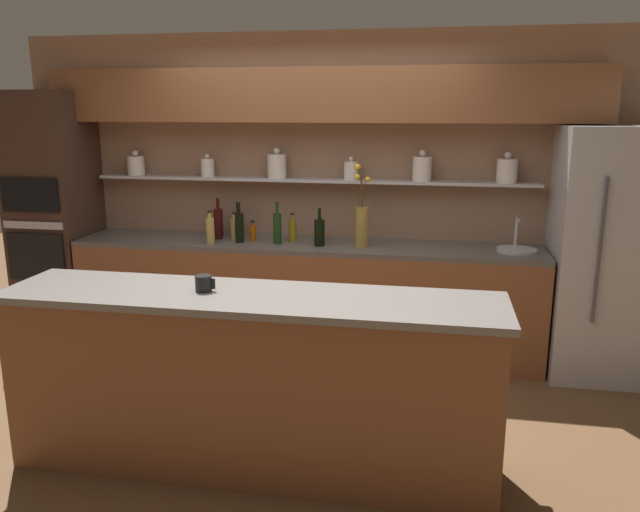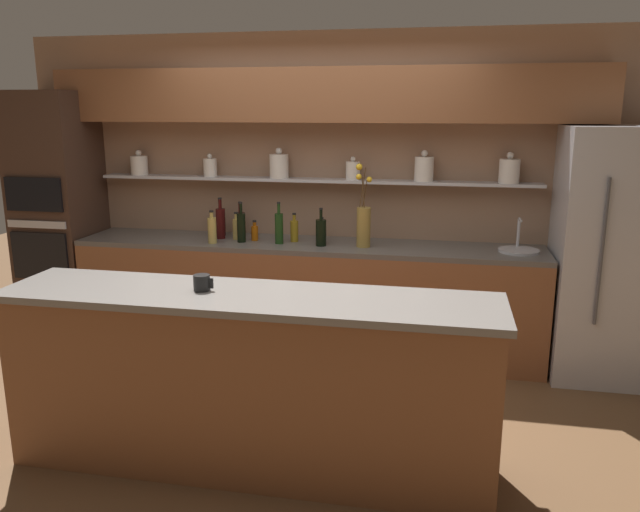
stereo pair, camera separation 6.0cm
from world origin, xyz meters
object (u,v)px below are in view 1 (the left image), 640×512
Objects in this scene: sink_fixture at (517,248)px; bottle_wine_11 at (239,227)px; flower_vase at (362,223)px; bottle_spirit_4 at (234,228)px; bottle_wine_2 at (218,223)px; bottle_sauce_5 at (320,230)px; coffee_mug at (204,283)px; bottle_oil_1 at (293,230)px; bottle_sauce_0 at (321,234)px; bottle_wine_3 at (319,232)px; bottle_wine_7 at (277,228)px; oven_tower at (56,217)px; refrigerator at (606,254)px; bottle_wine_8 at (219,222)px; bottle_spirit_6 at (210,230)px; bottle_wine_10 at (238,224)px; bottle_sauce_9 at (253,232)px.

bottle_wine_11 is (-2.19, -0.08, 0.10)m from sink_fixture.
flower_vase reaches higher than bottle_spirit_4.
bottle_wine_2 is 0.85m from bottle_sauce_5.
bottle_sauce_5 is at bearing 18.65° from bottle_wine_11.
flower_vase reaches higher than coffee_mug.
bottle_wine_2 is at bearing -179.20° from bottle_oil_1.
bottle_sauce_0 is 0.10m from bottle_wine_3.
bottle_wine_7 is at bearing -134.14° from bottle_oil_1.
oven_tower is 1.70m from bottle_wine_11.
refrigerator is at bearing 1.12° from bottle_wine_3.
flower_vase reaches higher than bottle_wine_11.
bottle_wine_11 is 1.74m from coffee_mug.
bottle_wine_2 reaches higher than bottle_sauce_0.
bottle_sauce_5 is at bearing 81.56° from coffee_mug.
bottle_wine_2 is 1.51× the size of bottle_spirit_4.
bottle_spirit_4 is (-2.90, 0.07, 0.08)m from refrigerator.
sink_fixture is at bearing -3.45° from bottle_wine_8.
bottle_wine_7 is at bearing 10.01° from bottle_spirit_6.
sink_fixture reaches higher than bottle_sauce_5.
sink_fixture is 2.76× the size of coffee_mug.
flower_vase is 2.14× the size of bottle_wine_3.
bottle_wine_10 is (-1.09, 0.22, -0.08)m from flower_vase.
refrigerator is at bearing -1.27° from bottle_sauce_0.
coffee_mug reaches higher than bottle_sauce_9.
oven_tower is 1.62m from bottle_wine_10.
oven_tower is at bearing -176.44° from bottle_sauce_5.
refrigerator is at bearing -1.27° from bottle_wine_2.
bottle_sauce_5 is 0.56m from bottle_sauce_9.
bottle_wine_10 is 2.68× the size of coffee_mug.
oven_tower is at bearing 178.17° from bottle_wine_7.
bottle_sauce_5 is (0.21, 0.10, -0.01)m from bottle_oil_1.
bottle_wine_3 is 0.35m from bottle_wine_7.
bottle_wine_8 is at bearing 107.36° from coffee_mug.
bottle_sauce_5 is at bearing -2.04° from bottle_wine_10.
bottle_sauce_5 is 1.14× the size of bottle_sauce_9.
bottle_sauce_5 is 0.59× the size of bottle_wine_8.
bottle_sauce_0 is at bearing -6.58° from bottle_oil_1.
refrigerator is 4.52m from oven_tower.
bottle_wine_3 is at bearing -14.45° from bottle_wine_8.
bottle_sauce_0 is 0.94m from bottle_wine_8.
flower_vase is at bearing -179.67° from refrigerator.
bottle_sauce_9 is 0.13m from bottle_wine_11.
bottle_wine_3 is (0.25, -0.12, 0.02)m from bottle_oil_1.
sink_fixture reaches higher than bottle_sauce_9.
flower_vase is 2.84× the size of bottle_spirit_4.
bottle_sauce_9 is at bearing 0.46° from oven_tower.
refrigerator is 7.92× the size of bottle_oil_1.
bottle_spirit_4 is at bearing 103.10° from coffee_mug.
bottle_wine_3 is at bearing -2.36° from bottle_wine_7.
bottle_sauce_0 is 0.68× the size of bottle_spirit_6.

